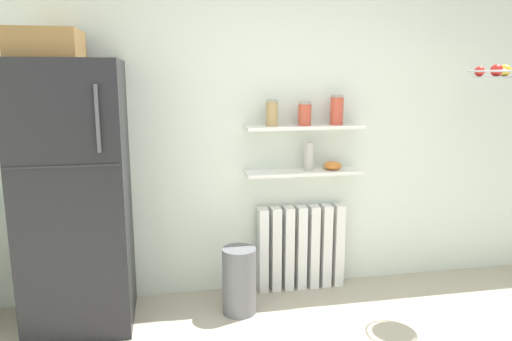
% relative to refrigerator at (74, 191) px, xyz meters
% --- Properties ---
extents(back_wall, '(7.04, 0.10, 2.60)m').
position_rel_refrigerator_xyz_m(back_wall, '(1.39, 0.37, 0.36)').
color(back_wall, silver).
rests_on(back_wall, ground_plane).
extents(refrigerator, '(0.68, 0.67, 1.98)m').
position_rel_refrigerator_xyz_m(refrigerator, '(0.00, 0.00, 0.00)').
color(refrigerator, black).
rests_on(refrigerator, ground_plane).
extents(radiator, '(0.70, 0.12, 0.68)m').
position_rel_refrigerator_xyz_m(radiator, '(1.65, 0.24, -0.60)').
color(radiator, white).
rests_on(radiator, ground_plane).
extents(wall_shelf_lower, '(0.90, 0.22, 0.02)m').
position_rel_refrigerator_xyz_m(wall_shelf_lower, '(1.65, 0.21, 0.03)').
color(wall_shelf_lower, white).
extents(wall_shelf_upper, '(0.90, 0.22, 0.02)m').
position_rel_refrigerator_xyz_m(wall_shelf_upper, '(1.65, 0.21, 0.37)').
color(wall_shelf_upper, white).
extents(storage_jar_0, '(0.09, 0.09, 0.20)m').
position_rel_refrigerator_xyz_m(storage_jar_0, '(1.39, 0.21, 0.48)').
color(storage_jar_0, tan).
rests_on(storage_jar_0, wall_shelf_upper).
extents(storage_jar_1, '(0.10, 0.10, 0.18)m').
position_rel_refrigerator_xyz_m(storage_jar_1, '(1.65, 0.21, 0.48)').
color(storage_jar_1, '#C64C38').
rests_on(storage_jar_1, wall_shelf_upper).
extents(storage_jar_2, '(0.10, 0.10, 0.23)m').
position_rel_refrigerator_xyz_m(storage_jar_2, '(1.90, 0.21, 0.50)').
color(storage_jar_2, '#C64C38').
rests_on(storage_jar_2, wall_shelf_upper).
extents(vase, '(0.08, 0.08, 0.22)m').
position_rel_refrigerator_xyz_m(vase, '(1.69, 0.21, 0.15)').
color(vase, '#B2ADA8').
rests_on(vase, wall_shelf_lower).
extents(shelf_bowl, '(0.14, 0.14, 0.06)m').
position_rel_refrigerator_xyz_m(shelf_bowl, '(1.88, 0.21, 0.07)').
color(shelf_bowl, orange).
rests_on(shelf_bowl, wall_shelf_lower).
extents(trash_bin, '(0.24, 0.24, 0.49)m').
position_rel_refrigerator_xyz_m(trash_bin, '(1.09, -0.08, -0.69)').
color(trash_bin, slate).
rests_on(trash_bin, ground_plane).
extents(hanging_fruit_basket, '(0.34, 0.34, 0.09)m').
position_rel_refrigerator_xyz_m(hanging_fruit_basket, '(2.86, -0.28, 0.78)').
color(hanging_fruit_basket, '#B2B2B7').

